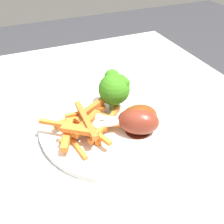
# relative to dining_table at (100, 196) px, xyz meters

# --- Properties ---
(dining_table) EXTENTS (0.98, 0.81, 0.71)m
(dining_table) POSITION_rel_dining_table_xyz_m (0.00, 0.00, 0.00)
(dining_table) COLOR #B7B7BC
(dining_table) RESTS_ON ground_plane
(dinner_plate) EXTENTS (0.28, 0.28, 0.01)m
(dinner_plate) POSITION_rel_dining_table_xyz_m (0.07, -0.06, 0.12)
(dinner_plate) COLOR white
(dinner_plate) RESTS_ON dining_table
(broccoli_floret_front) EXTENTS (0.05, 0.05, 0.06)m
(broccoli_floret_front) POSITION_rel_dining_table_xyz_m (0.11, -0.07, 0.16)
(broccoli_floret_front) COLOR #74A655
(broccoli_floret_front) RESTS_ON dinner_plate
(broccoli_floret_middle) EXTENTS (0.07, 0.06, 0.08)m
(broccoli_floret_middle) POSITION_rel_dining_table_xyz_m (0.10, -0.08, 0.17)
(broccoli_floret_middle) COLOR #86A149
(broccoli_floret_middle) RESTS_ON dinner_plate
(carrot_fries_pile) EXTENTS (0.13, 0.16, 0.04)m
(carrot_fries_pile) POSITION_rel_dining_table_xyz_m (0.06, -0.01, 0.14)
(carrot_fries_pile) COLOR orange
(carrot_fries_pile) RESTS_ON dinner_plate
(chicken_drumstick_near) EXTENTS (0.09, 0.12, 0.05)m
(chicken_drumstick_near) POSITION_rel_dining_table_xyz_m (0.03, -0.08, 0.14)
(chicken_drumstick_near) COLOR #541A11
(chicken_drumstick_near) RESTS_ON dinner_plate
(chicken_drumstick_far) EXTENTS (0.06, 0.13, 0.05)m
(chicken_drumstick_far) POSITION_rel_dining_table_xyz_m (0.03, -0.09, 0.15)
(chicken_drumstick_far) COLOR #521F0A
(chicken_drumstick_far) RESTS_ON dinner_plate
(napkin) EXTENTS (0.18, 0.20, 0.00)m
(napkin) POSITION_rel_dining_table_xyz_m (0.29, 0.13, 0.11)
(napkin) COLOR beige
(napkin) RESTS_ON dining_table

